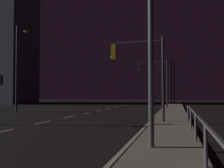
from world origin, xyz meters
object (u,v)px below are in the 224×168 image
at_px(street_lamp_median, 18,62).
at_px(street_lamp_across_street, 147,10).
at_px(traffic_light_near_right, 139,63).
at_px(street_lamp_far_end, 170,77).
at_px(traffic_light_far_left, 155,74).
at_px(street_lamp_mid_block, 175,78).

distance_m(street_lamp_median, street_lamp_across_street, 20.23).
height_order(traffic_light_near_right, street_lamp_far_end, street_lamp_far_end).
relative_size(traffic_light_near_right, street_lamp_far_end, 0.67).
bearing_deg(traffic_light_near_right, street_lamp_across_street, -80.22).
bearing_deg(street_lamp_median, street_lamp_across_street, -46.21).
height_order(traffic_light_far_left, street_lamp_median, street_lamp_median).
relative_size(street_lamp_mid_block, street_lamp_median, 0.86).
bearing_deg(traffic_light_far_left, street_lamp_mid_block, 80.47).
xyz_separation_m(traffic_light_far_left, street_lamp_far_end, (1.49, 13.55, 0.55)).
distance_m(street_lamp_mid_block, street_lamp_across_street, 37.10).
xyz_separation_m(traffic_light_near_right, street_lamp_across_street, (1.40, -8.12, 0.65)).
xyz_separation_m(traffic_light_near_right, street_lamp_median, (-12.59, 6.48, 1.19)).
bearing_deg(street_lamp_mid_block, street_lamp_far_end, -178.41).
xyz_separation_m(traffic_light_far_left, street_lamp_median, (-12.30, -8.92, 0.83)).
relative_size(traffic_light_far_left, street_lamp_far_end, 0.74).
bearing_deg(street_lamp_far_end, street_lamp_across_street, -89.69).
relative_size(street_lamp_mid_block, street_lamp_across_street, 1.03).
height_order(street_lamp_mid_block, street_lamp_across_street, street_lamp_mid_block).
bearing_deg(traffic_light_far_left, street_lamp_far_end, 83.72).
distance_m(traffic_light_far_left, street_lamp_median, 15.22).
xyz_separation_m(street_lamp_far_end, street_lamp_across_street, (0.20, -37.07, -0.26)).
xyz_separation_m(street_lamp_median, street_lamp_across_street, (13.99, -14.60, -0.54)).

